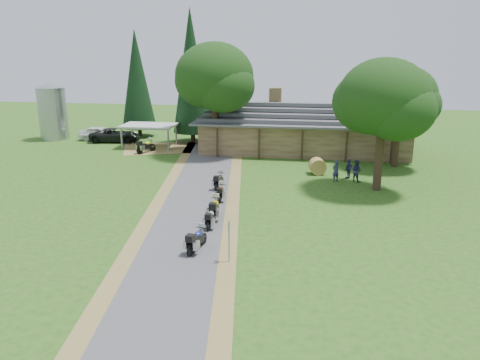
% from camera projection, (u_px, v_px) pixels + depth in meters
% --- Properties ---
extents(ground, '(120.00, 120.00, 0.00)m').
position_uv_depth(ground, '(183.00, 237.00, 25.94)').
color(ground, '#264F16').
rests_on(ground, ground).
extents(driveway, '(51.95, 51.95, 0.00)m').
position_uv_depth(driveway, '(192.00, 213.00, 29.81)').
color(driveway, '#4C4C4F').
rests_on(driveway, ground).
extents(lodge, '(21.40, 9.40, 4.90)m').
position_uv_depth(lodge, '(304.00, 127.00, 47.19)').
color(lodge, brown).
rests_on(lodge, ground).
extents(silo, '(3.13, 3.13, 6.32)m').
position_uv_depth(silo, '(53.00, 111.00, 52.93)').
color(silo, gray).
rests_on(silo, ground).
extents(carport, '(5.58, 3.79, 2.38)m').
position_uv_depth(carport, '(150.00, 136.00, 49.24)').
color(carport, silver).
rests_on(carport, ground).
extents(car_white_sedan, '(2.71, 6.14, 2.03)m').
position_uv_depth(car_white_sedan, '(100.00, 132.00, 52.62)').
color(car_white_sedan, white).
rests_on(car_white_sedan, ground).
extents(car_dark_suv, '(3.39, 6.27, 2.28)m').
position_uv_depth(car_dark_suv, '(115.00, 132.00, 51.88)').
color(car_dark_suv, black).
rests_on(car_dark_suv, ground).
extents(motorcycle_row_a, '(0.98, 1.98, 1.30)m').
position_uv_depth(motorcycle_row_a, '(197.00, 239.00, 24.12)').
color(motorcycle_row_a, navy).
rests_on(motorcycle_row_a, ground).
extents(motorcycle_row_b, '(0.61, 1.74, 1.18)m').
position_uv_depth(motorcycle_row_b, '(211.00, 217.00, 27.34)').
color(motorcycle_row_b, '#A1A4AA').
rests_on(motorcycle_row_b, ground).
extents(motorcycle_row_c, '(0.77, 2.06, 1.39)m').
position_uv_depth(motorcycle_row_c, '(215.00, 207.00, 28.70)').
color(motorcycle_row_c, '#D3C300').
rests_on(motorcycle_row_c, ground).
extents(motorcycle_row_d, '(0.74, 1.80, 1.20)m').
position_uv_depth(motorcycle_row_d, '(221.00, 192.00, 32.13)').
color(motorcycle_row_d, '#B8441C').
rests_on(motorcycle_row_d, ground).
extents(motorcycle_row_e, '(0.73, 1.89, 1.27)m').
position_uv_depth(motorcycle_row_e, '(219.00, 180.00, 34.87)').
color(motorcycle_row_e, black).
rests_on(motorcycle_row_e, ground).
extents(motorcycle_carport_a, '(1.63, 2.16, 1.43)m').
position_uv_depth(motorcycle_carport_a, '(146.00, 146.00, 46.64)').
color(motorcycle_carport_a, '#D1D315').
rests_on(motorcycle_carport_a, ground).
extents(person_a, '(0.69, 0.64, 1.98)m').
position_uv_depth(person_a, '(336.00, 169.00, 36.47)').
color(person_a, navy).
rests_on(person_a, ground).
extents(person_b, '(0.71, 0.68, 2.03)m').
position_uv_depth(person_b, '(356.00, 169.00, 36.50)').
color(person_b, navy).
rests_on(person_b, ground).
extents(person_c, '(0.63, 0.66, 1.89)m').
position_uv_depth(person_c, '(349.00, 167.00, 37.38)').
color(person_c, navy).
rests_on(person_c, ground).
extents(hay_bale, '(1.50, 1.41, 1.31)m').
position_uv_depth(hay_bale, '(317.00, 166.00, 38.78)').
color(hay_bale, olive).
rests_on(hay_bale, ground).
extents(sign_post, '(0.38, 0.06, 2.12)m').
position_uv_depth(sign_post, '(229.00, 242.00, 22.70)').
color(sign_post, gray).
rests_on(sign_post, ground).
extents(oak_lodge_left, '(7.48, 7.48, 12.18)m').
position_uv_depth(oak_lodge_left, '(215.00, 92.00, 44.70)').
color(oak_lodge_left, black).
rests_on(oak_lodge_left, ground).
extents(oak_lodge_right, '(6.07, 6.07, 10.02)m').
position_uv_depth(oak_lodge_right, '(399.00, 110.00, 40.00)').
color(oak_lodge_right, black).
rests_on(oak_lodge_right, ground).
extents(oak_driveway, '(6.45, 6.45, 10.97)m').
position_uv_depth(oak_driveway, '(382.00, 116.00, 33.15)').
color(oak_driveway, black).
rests_on(oak_driveway, ground).
extents(cedar_near, '(4.24, 4.24, 14.27)m').
position_uv_depth(cedar_near, '(191.00, 76.00, 50.38)').
color(cedar_near, black).
rests_on(cedar_near, ground).
extents(cedar_far, '(3.95, 3.95, 12.24)m').
position_uv_depth(cedar_far, '(137.00, 84.00, 53.75)').
color(cedar_far, black).
rests_on(cedar_far, ground).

